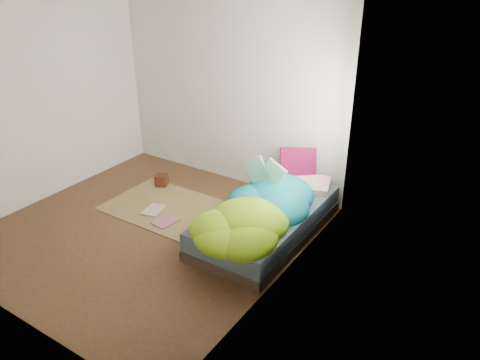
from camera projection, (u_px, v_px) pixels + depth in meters
The scene contains 12 objects.
ground at pixel (148, 230), 5.60m from camera, with size 3.50×3.50×0.00m, color #432C19.
room_walls at pixel (136, 98), 4.89m from camera, with size 3.54×3.54×2.62m.
bed at pixel (266, 221), 5.48m from camera, with size 1.00×2.00×0.34m.
duvet at pixel (257, 203), 5.16m from camera, with size 0.96×1.84×0.34m, color #075478, non-canonical shape.
rug at pixel (169, 208), 6.09m from camera, with size 1.60×1.10×0.01m, color brown.
pillow_floral at pixel (308, 185), 5.81m from camera, with size 0.53×0.33×0.12m, color silver.
pillow_magenta at pixel (298, 166), 5.93m from camera, with size 0.45×0.14×0.45m, color #44041F.
open_book at pixel (265, 164), 5.38m from camera, with size 0.44×0.10×0.27m, color green, non-canonical shape.
wooden_box at pixel (162, 180), 6.64m from camera, with size 0.16×0.16×0.16m, color #3D110E.
floor_book_a at pixel (146, 209), 6.03m from camera, with size 0.22×0.30×0.02m, color silver.
floor_book_b at pixel (160, 218), 5.81m from camera, with size 0.23×0.30×0.03m, color #BE6D74.
floor_book_c at pixel (191, 236), 5.46m from camera, with size 0.21×0.28×0.02m, color tan.
Camera 1 is at (3.53, -3.40, 2.99)m, focal length 35.00 mm.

